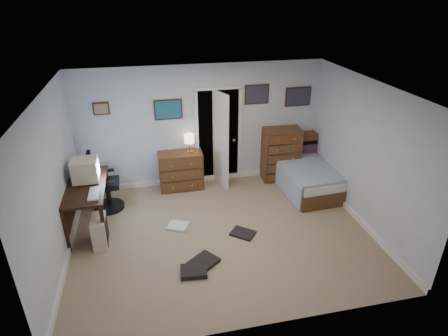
% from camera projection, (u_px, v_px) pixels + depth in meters
% --- Properties ---
extents(floor, '(5.00, 4.00, 0.02)m').
position_uv_depth(floor, '(222.00, 234.00, 6.44)').
color(floor, gray).
rests_on(floor, ground).
extents(computer_desk, '(0.67, 1.44, 0.83)m').
position_uv_depth(computer_desk, '(81.00, 196.00, 6.33)').
color(computer_desk, black).
rests_on(computer_desk, floor).
extents(crt_monitor, '(0.43, 0.40, 0.40)m').
position_uv_depth(crt_monitor, '(85.00, 170.00, 6.31)').
color(crt_monitor, beige).
rests_on(crt_monitor, computer_desk).
extents(keyboard, '(0.17, 0.44, 0.03)m').
position_uv_depth(keyboard, '(94.00, 194.00, 5.99)').
color(keyboard, beige).
rests_on(keyboard, computer_desk).
extents(pc_tower, '(0.23, 0.46, 0.50)m').
position_uv_depth(pc_tower, '(100.00, 231.00, 6.08)').
color(pc_tower, beige).
rests_on(pc_tower, floor).
extents(office_chair, '(0.57, 0.58, 1.15)m').
position_uv_depth(office_chair, '(103.00, 188.00, 6.96)').
color(office_chair, black).
rests_on(office_chair, floor).
extents(media_stack, '(0.16, 0.16, 0.79)m').
position_uv_depth(media_stack, '(89.00, 177.00, 7.48)').
color(media_stack, maroon).
rests_on(media_stack, floor).
extents(low_dresser, '(0.90, 0.46, 0.79)m').
position_uv_depth(low_dresser, '(181.00, 170.00, 7.72)').
color(low_dresser, brown).
rests_on(low_dresser, floor).
extents(table_lamp, '(0.20, 0.20, 0.39)m').
position_uv_depth(table_lamp, '(189.00, 139.00, 7.46)').
color(table_lamp, gold).
rests_on(table_lamp, low_dresser).
extents(doorway, '(0.96, 1.12, 2.05)m').
position_uv_depth(doorway, '(216.00, 132.00, 8.05)').
color(doorway, black).
rests_on(doorway, floor).
extents(tall_dresser, '(0.80, 0.50, 1.14)m').
position_uv_depth(tall_dresser, '(281.00, 154.00, 8.04)').
color(tall_dresser, brown).
rests_on(tall_dresser, floor).
extents(headboard_bookcase, '(1.08, 0.30, 0.97)m').
position_uv_depth(headboard_bookcase, '(307.00, 152.00, 8.28)').
color(headboard_bookcase, brown).
rests_on(headboard_bookcase, floor).
extents(bed, '(1.06, 1.85, 0.59)m').
position_uv_depth(bed, '(303.00, 176.00, 7.76)').
color(bed, brown).
rests_on(bed, floor).
extents(wall_posters, '(4.38, 0.04, 0.60)m').
position_uv_depth(wall_posters, '(229.00, 101.00, 7.51)').
color(wall_posters, '#331E11').
rests_on(wall_posters, floor).
extents(floor_clutter, '(1.52, 1.59, 0.08)m').
position_uv_depth(floor_clutter, '(202.00, 253.00, 5.93)').
color(floor_clutter, black).
rests_on(floor_clutter, floor).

